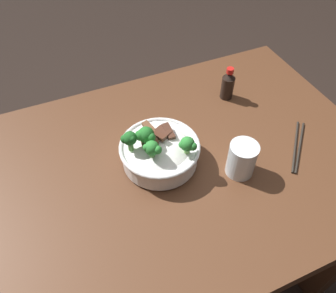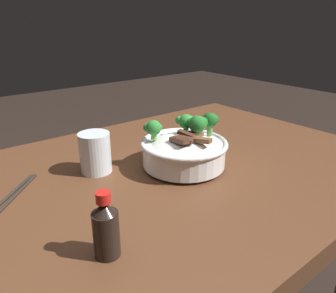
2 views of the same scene
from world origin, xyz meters
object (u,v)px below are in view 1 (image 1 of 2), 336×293
Objects in this scene: chopsticks_pair at (298,146)px; drinking_glass at (241,161)px; rice_bowl at (159,151)px; soy_sauce_bottle at (228,85)px.

drinking_glass is at bearing 1.80° from chopsticks_pair.
drinking_glass is (-0.20, 0.12, -0.01)m from rice_bowl.
rice_bowl is at bearing -15.49° from chopsticks_pair.
chopsticks_pair is at bearing 105.35° from soy_sauce_bottle.
chopsticks_pair is (-0.41, 0.11, -0.05)m from rice_bowl.
rice_bowl is 1.92× the size of soy_sauce_bottle.
rice_bowl is 1.33× the size of chopsticks_pair.
chopsticks_pair is 0.31m from soy_sauce_bottle.
rice_bowl is 2.19× the size of drinking_glass.
drinking_glass is at bearing 148.58° from rice_bowl.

